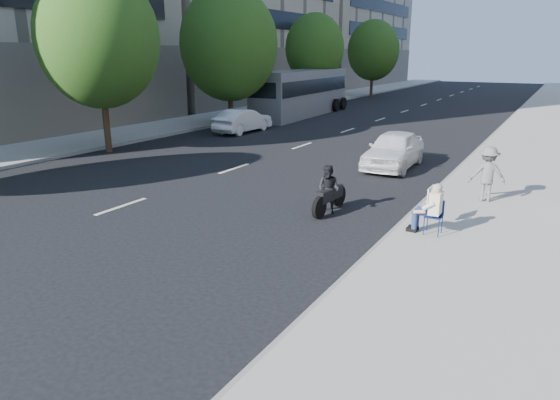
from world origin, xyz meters
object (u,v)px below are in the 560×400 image
Objects in this scene: motorcycle at (329,192)px; bus at (302,93)px; white_sedan_near at (394,149)px; seated_protester at (430,205)px; white_sedan_mid at (243,121)px; jogger at (487,174)px.

bus is (-11.75, 21.01, 1.00)m from motorcycle.
seated_protester is at bearing -68.07° from white_sedan_near.
white_sedan_mid is 15.91m from motorcycle.
motorcycle is 0.17× the size of bus.
white_sedan_near is at bearing 157.46° from white_sedan_mid.
white_sedan_near is 11.65m from white_sedan_mid.
seated_protester is 3.82m from jogger.
white_sedan_near reaches higher than seated_protester.
white_sedan_near is 0.36× the size of bus.
seated_protester is 3.15m from motorcycle.
white_sedan_near reaches higher than white_sedan_mid.
bus is at bearing 127.43° from white_sedan_near.
motorcycle is at bearing 134.81° from white_sedan_mid.
seated_protester reaches higher than white_sedan_mid.
white_sedan_mid is at bearing 138.36° from seated_protester.
seated_protester is 26.29m from bus.
jogger is at bearing 43.24° from motorcycle.
seated_protester is 0.31× the size of white_sedan_mid.
white_sedan_mid is (-10.60, 4.82, -0.06)m from white_sedan_near.
jogger is 0.82× the size of motorcycle.
white_sedan_near is 2.13× the size of motorcycle.
white_sedan_mid is at bearing -49.54° from jogger.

